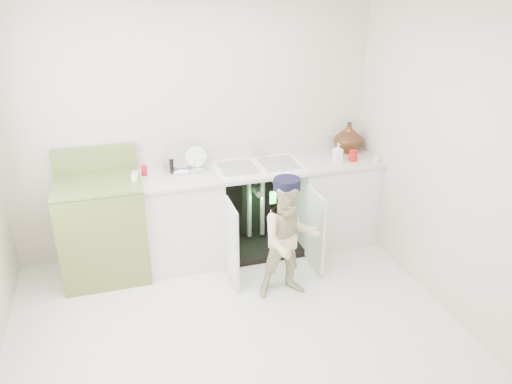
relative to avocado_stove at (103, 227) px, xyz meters
The scene contains 5 objects.
ground 1.58m from the avocado_stove, 51.56° to the right, with size 3.50×3.50×0.00m, color beige.
room_shell 1.69m from the avocado_stove, 51.56° to the right, with size 6.00×5.50×1.26m.
counter_run 1.52m from the avocado_stove, ahead, with size 2.44×1.02×1.21m.
avocado_stove is the anchor object (origin of this frame).
repair_worker 1.71m from the avocado_stove, 27.79° to the right, with size 0.55×0.70×1.09m.
Camera 1 is at (-0.75, -3.06, 2.61)m, focal length 35.00 mm.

